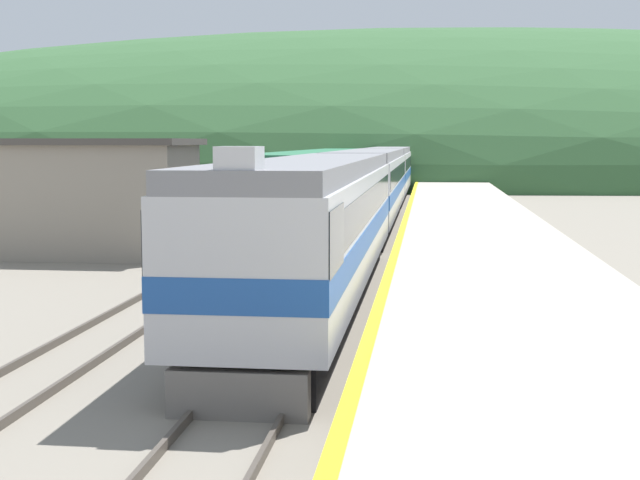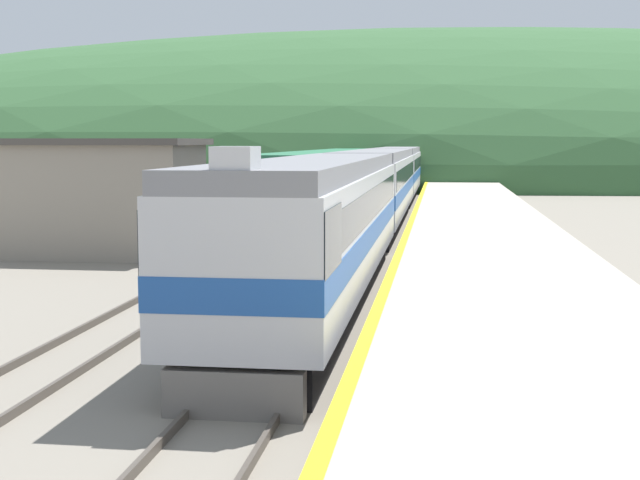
% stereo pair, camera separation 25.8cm
% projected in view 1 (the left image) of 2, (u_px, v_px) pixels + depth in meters
% --- Properties ---
extents(track_main, '(1.52, 180.00, 0.16)m').
position_uv_depth(track_main, '(390.00, 198.00, 66.59)').
color(track_main, '#4C443D').
rests_on(track_main, ground).
extents(track_siding, '(1.52, 180.00, 0.16)m').
position_uv_depth(track_siding, '(334.00, 198.00, 67.09)').
color(track_siding, '#4C443D').
rests_on(track_siding, ground).
extents(platform, '(5.88, 140.00, 1.03)m').
position_uv_depth(platform, '(464.00, 215.00, 46.24)').
color(platform, '#ADA393').
rests_on(platform, ground).
extents(distant_hills, '(215.67, 97.05, 36.66)m').
position_uv_depth(distant_hills, '(407.00, 173.00, 119.89)').
color(distant_hills, '#335B33').
rests_on(distant_hills, ground).
extents(station_shed, '(7.52, 4.89, 4.40)m').
position_uv_depth(station_shed, '(94.00, 197.00, 33.49)').
color(station_shed, gray).
rests_on(station_shed, ground).
extents(express_train_lead_car, '(2.91, 19.73, 4.22)m').
position_uv_depth(express_train_lead_car, '(315.00, 226.00, 22.97)').
color(express_train_lead_car, black).
rests_on(express_train_lead_car, ground).
extents(carriage_second, '(2.90, 21.50, 3.86)m').
position_uv_depth(carriage_second, '(370.00, 186.00, 44.40)').
color(carriage_second, black).
rests_on(carriage_second, ground).
extents(carriage_third, '(2.90, 21.50, 3.86)m').
position_uv_depth(carriage_third, '(390.00, 171.00, 66.48)').
color(carriage_third, black).
rests_on(carriage_third, ground).
extents(carriage_fourth, '(2.90, 21.50, 3.86)m').
position_uv_depth(carriage_fourth, '(400.00, 163.00, 88.56)').
color(carriage_fourth, black).
rests_on(carriage_fourth, ground).
extents(carriage_fifth, '(2.90, 21.50, 3.86)m').
position_uv_depth(carriage_fifth, '(406.00, 159.00, 110.64)').
color(carriage_fifth, black).
rests_on(carriage_fifth, ground).
extents(siding_train, '(2.90, 35.91, 3.71)m').
position_uv_depth(siding_train, '(315.00, 180.00, 55.44)').
color(siding_train, black).
rests_on(siding_train, ground).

